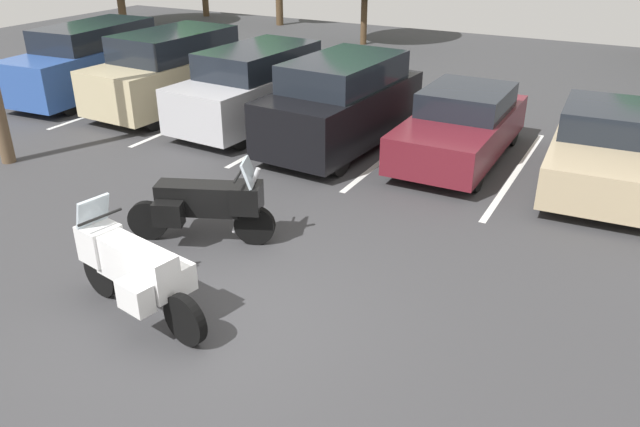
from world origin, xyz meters
TOP-DOWN VIEW (x-y plane):
  - ground at (0.00, 0.00)m, footprint 44.00×44.00m
  - motorcycle_touring at (-0.96, -0.47)m, footprint 2.33×0.97m
  - motorcycle_second at (-1.40, 1.56)m, footprint 2.20×1.24m
  - parking_stripes at (-1.70, 6.82)m, footprint 18.43×5.15m
  - car_blue at (-9.59, 7.02)m, footprint 2.09×4.89m
  - car_champagne at (-6.74, 7.07)m, footprint 2.15×4.50m
  - car_silver at (-4.10, 6.90)m, footprint 2.07×4.36m
  - car_black at (-1.54, 6.53)m, footprint 2.11×4.44m
  - car_maroon at (0.97, 7.03)m, footprint 1.77×4.28m
  - car_tan at (3.76, 6.95)m, footprint 2.08×4.36m

SIDE VIEW (x-z plane):
  - ground at x=0.00m, z-range -0.10..0.00m
  - parking_stripes at x=-1.70m, z-range 0.00..0.01m
  - motorcycle_second at x=-1.40m, z-range -0.04..1.35m
  - motorcycle_touring at x=-0.96m, z-range -0.05..1.41m
  - car_tan at x=3.76m, z-range -0.03..1.44m
  - car_maroon at x=0.97m, z-range -0.02..1.43m
  - car_silver at x=-4.10m, z-range 0.01..1.84m
  - car_blue at x=-9.59m, z-range 0.00..1.93m
  - car_black at x=-1.54m, z-range 0.00..1.93m
  - car_champagne at x=-6.74m, z-range 0.01..1.98m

